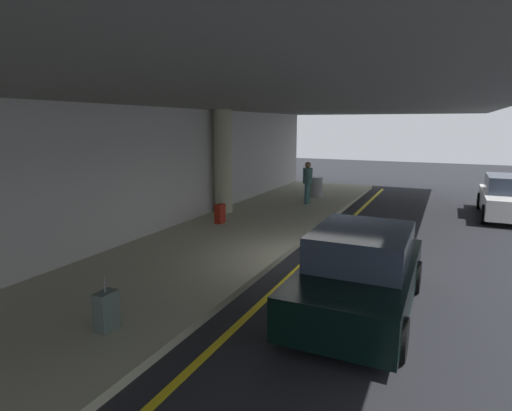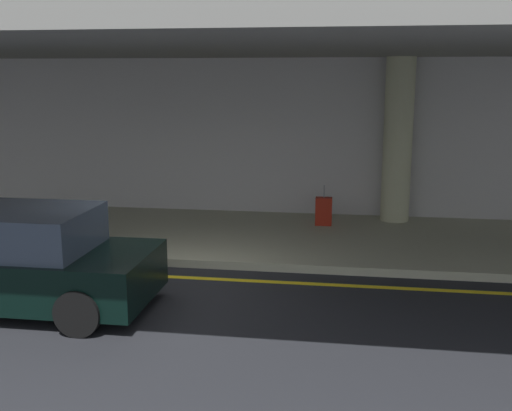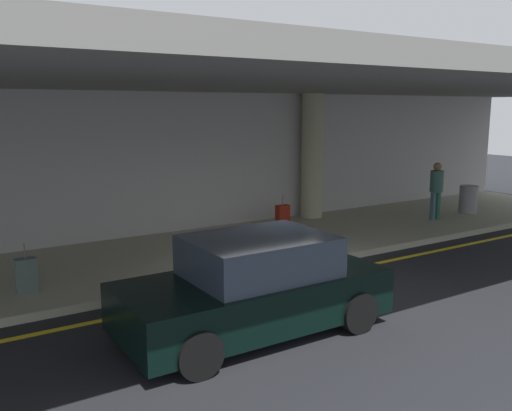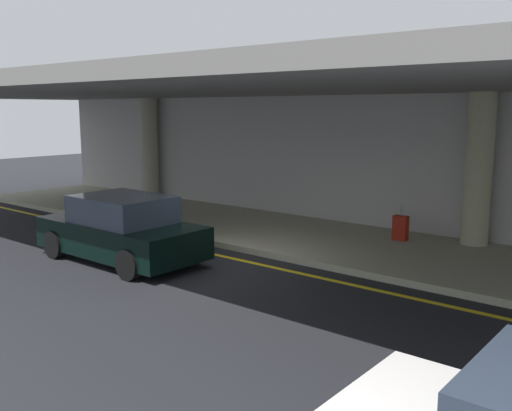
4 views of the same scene
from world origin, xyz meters
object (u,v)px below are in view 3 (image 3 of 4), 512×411
traveler_with_luggage (436,187)px  suitcase_upright_secondary (283,216)px  car_black (255,287)px  suitcase_upright_primary (26,275)px  trash_bin_steel (468,199)px  support_column_left_mid (312,156)px

traveler_with_luggage → suitcase_upright_secondary: bearing=-21.7°
car_black → traveler_with_luggage: 9.48m
suitcase_upright_primary → suitcase_upright_secondary: same height
traveler_with_luggage → trash_bin_steel: size_ratio=1.98×
support_column_left_mid → suitcase_upright_secondary: bearing=-154.8°
traveler_with_luggage → trash_bin_steel: bearing=-177.5°
support_column_left_mid → car_black: bearing=-134.0°
support_column_left_mid → suitcase_upright_primary: (-8.52, -2.68, -1.51)m
car_black → suitcase_upright_primary: bearing=-53.0°
suitcase_upright_secondary → car_black: bearing=-127.0°
traveler_with_luggage → trash_bin_steel: traveler_with_luggage is taller
car_black → suitcase_upright_primary: car_black is taller
suitcase_upright_primary → suitcase_upright_secondary: 7.21m
support_column_left_mid → traveler_with_luggage: 3.73m
support_column_left_mid → trash_bin_steel: support_column_left_mid is taller
car_black → suitcase_upright_secondary: size_ratio=4.56×
support_column_left_mid → car_black: (-5.85, -6.05, -1.26)m
support_column_left_mid → trash_bin_steel: 5.22m
suitcase_upright_secondary → trash_bin_steel: suitcase_upright_secondary is taller
suitcase_upright_secondary → suitcase_upright_primary: bearing=-162.6°
support_column_left_mid → suitcase_upright_secondary: 2.31m
car_black → traveler_with_luggage: bearing=-157.8°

